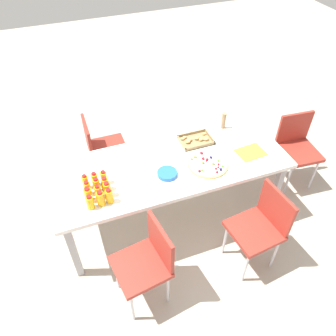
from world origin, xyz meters
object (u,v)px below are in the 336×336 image
object	(u,v)px
juice_bottle_0	(90,202)
juice_bottle_11	(104,177)
chair_end	(296,145)
juice_bottle_2	(109,196)
napkin_stack	(160,159)
juice_bottle_8	(105,184)
juice_bottle_9	(85,182)
snack_tray	(195,140)
juice_bottle_10	(95,180)
chair_near_left	(148,260)
paper_folder	(251,152)
juice_bottle_6	(87,188)
plate_stack	(167,174)
fruit_pizza	(208,164)
chair_far_left	(101,146)
juice_bottle_5	(107,189)
party_table	(170,169)
juice_bottle_4	(98,192)
juice_bottle_7	(97,185)
juice_bottle_1	(101,199)
juice_bottle_3	(88,195)
chair_near_right	(262,224)
cardboard_tube	(224,121)

from	to	relation	value
juice_bottle_0	juice_bottle_11	size ratio (longest dim) A/B	1.02
chair_end	juice_bottle_2	size ratio (longest dim) A/B	5.91
juice_bottle_0	napkin_stack	distance (m)	0.79
chair_end	juice_bottle_8	xyz separation A→B (m)	(-2.11, -0.17, 0.31)
juice_bottle_9	snack_tray	xyz separation A→B (m)	(1.11, 0.25, -0.05)
juice_bottle_0	juice_bottle_9	bearing A→B (deg)	88.47
juice_bottle_10	juice_bottle_11	bearing A→B (deg)	5.80
chair_near_left	paper_folder	distance (m)	1.38
juice_bottle_9	juice_bottle_6	bearing A→B (deg)	-89.37
plate_stack	snack_tray	bearing A→B (deg)	39.30
juice_bottle_11	fruit_pizza	xyz separation A→B (m)	(0.92, -0.11, -0.05)
chair_far_left	juice_bottle_8	distance (m)	0.94
juice_bottle_5	chair_end	bearing A→B (deg)	6.46
snack_tray	plate_stack	xyz separation A→B (m)	(-0.42, -0.35, 0.00)
chair_far_left	napkin_stack	world-z (taller)	chair_far_left
juice_bottle_6	juice_bottle_11	xyz separation A→B (m)	(0.15, 0.08, -0.00)
chair_far_left	fruit_pizza	xyz separation A→B (m)	(0.82, -0.91, 0.26)
fruit_pizza	juice_bottle_2	bearing A→B (deg)	-172.75
party_table	juice_bottle_9	xyz separation A→B (m)	(-0.77, -0.04, 0.13)
chair_far_left	plate_stack	xyz separation A→B (m)	(0.43, -0.90, 0.27)
chair_far_left	juice_bottle_4	bearing A→B (deg)	-10.61
juice_bottle_7	napkin_stack	xyz separation A→B (m)	(0.62, 0.20, -0.06)
napkin_stack	juice_bottle_1	bearing A→B (deg)	-150.63
juice_bottle_7	juice_bottle_9	xyz separation A→B (m)	(-0.08, 0.08, -0.00)
fruit_pizza	paper_folder	world-z (taller)	fruit_pizza
juice_bottle_7	snack_tray	bearing A→B (deg)	17.54
juice_bottle_2	paper_folder	distance (m)	1.39
juice_bottle_3	juice_bottle_10	xyz separation A→B (m)	(0.08, 0.15, 0.00)
napkin_stack	juice_bottle_5	bearing A→B (deg)	-153.59
chair_near_right	juice_bottle_6	xyz separation A→B (m)	(-1.33, 0.62, 0.32)
juice_bottle_7	cardboard_tube	distance (m)	1.45
fruit_pizza	snack_tray	bearing A→B (deg)	84.30
juice_bottle_6	juice_bottle_9	bearing A→B (deg)	90.63
juice_bottle_5	plate_stack	xyz separation A→B (m)	(0.54, 0.05, -0.05)
juice_bottle_7	chair_near_left	bearing A→B (deg)	-69.39
cardboard_tube	chair_near_left	bearing A→B (deg)	-138.04
juice_bottle_6	paper_folder	bearing A→B (deg)	-0.45
juice_bottle_1	napkin_stack	distance (m)	0.71
juice_bottle_9	juice_bottle_10	size ratio (longest dim) A/B	0.98
juice_bottle_3	juice_bottle_4	xyz separation A→B (m)	(0.08, 0.00, -0.00)
party_table	chair_end	size ratio (longest dim) A/B	2.61
juice_bottle_6	juice_bottle_10	xyz separation A→B (m)	(0.08, 0.07, 0.00)
chair_end	plate_stack	bearing A→B (deg)	11.52
juice_bottle_4	snack_tray	world-z (taller)	juice_bottle_4
juice_bottle_9	paper_folder	xyz separation A→B (m)	(1.53, -0.09, -0.06)
chair_far_left	napkin_stack	distance (m)	0.85
chair_near_right	chair_end	xyz separation A→B (m)	(0.93, 0.79, 0.00)
chair_end	fruit_pizza	distance (m)	1.22
juice_bottle_0	juice_bottle_11	xyz separation A→B (m)	(0.16, 0.24, -0.00)
chair_near_right	juice_bottle_7	world-z (taller)	juice_bottle_7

